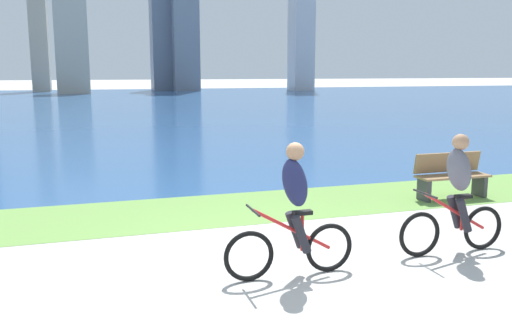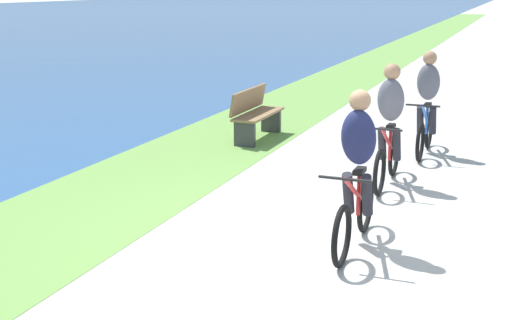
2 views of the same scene
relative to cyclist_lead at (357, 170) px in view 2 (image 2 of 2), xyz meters
The scene contains 6 objects.
ground_plane 0.92m from the cyclist_lead, 75.26° to the left, with size 300.00×300.00×0.00m, color #B2AFA8.
grass_strip_bayside 3.48m from the cyclist_lead, 88.33° to the left, with size 120.00×2.29×0.01m, color #6B9947.
cyclist_lead is the anchor object (origin of this frame).
cyclist_trailing 2.45m from the cyclist_lead, ahead, with size 1.66×0.52×1.67m.
cyclist_distant_rear 4.41m from the cyclist_lead, ahead, with size 1.60×0.52×1.67m.
bench_near_path 5.33m from the cyclist_lead, 32.72° to the left, with size 1.50×0.47×0.90m.
Camera 2 is at (-6.83, -1.89, 2.69)m, focal length 48.34 mm.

